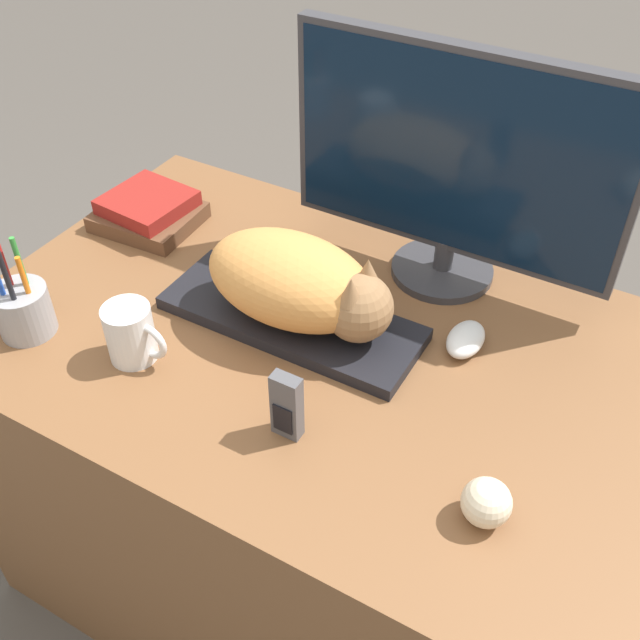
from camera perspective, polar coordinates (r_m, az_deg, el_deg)
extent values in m
cube|color=brown|center=(1.54, 2.73, -12.88)|extent=(1.40, 0.78, 0.75)
cube|color=black|center=(1.31, -2.21, 0.15)|extent=(0.46, 0.17, 0.02)
ellipsoid|color=#D18C47|center=(1.25, -2.31, 3.11)|extent=(0.30, 0.19, 0.15)
sphere|color=olive|center=(1.21, 2.95, 0.96)|extent=(0.12, 0.12, 0.12)
cone|color=olive|center=(1.15, 2.38, 2.23)|extent=(0.04, 0.04, 0.05)
cone|color=olive|center=(1.19, 3.67, 3.74)|extent=(0.04, 0.04, 0.05)
cylinder|color=#333338|center=(1.44, 9.27, 3.80)|extent=(0.19, 0.19, 0.02)
cylinder|color=#333338|center=(1.42, 9.44, 5.05)|extent=(0.04, 0.04, 0.06)
cube|color=#333338|center=(1.31, 10.43, 12.28)|extent=(0.60, 0.03, 0.37)
cube|color=black|center=(1.30, 10.28, 12.12)|extent=(0.58, 0.01, 0.35)
ellipsoid|color=silver|center=(1.28, 11.04, -1.46)|extent=(0.06, 0.10, 0.04)
cylinder|color=silver|center=(1.26, -14.27, -0.97)|extent=(0.08, 0.08, 0.10)
torus|color=silver|center=(1.24, -12.88, -1.59)|extent=(0.07, 0.01, 0.07)
cylinder|color=#939399|center=(1.37, -21.65, 0.65)|extent=(0.10, 0.10, 0.09)
cylinder|color=orange|center=(1.33, -21.42, 2.29)|extent=(0.01, 0.01, 0.12)
cylinder|color=#338C38|center=(1.34, -21.67, 3.27)|extent=(0.01, 0.01, 0.15)
cylinder|color=#B21E1E|center=(1.34, -22.81, 3.55)|extent=(0.01, 0.01, 0.17)
cylinder|color=#1E47B2|center=(1.34, -23.09, 2.15)|extent=(0.01, 0.01, 0.12)
cylinder|color=black|center=(1.31, -22.51, 2.19)|extent=(0.01, 0.01, 0.15)
sphere|color=beige|center=(1.04, 12.56, -13.42)|extent=(0.07, 0.07, 0.07)
cube|color=#4C4C51|center=(1.10, -2.55, -6.56)|extent=(0.05, 0.02, 0.12)
cube|color=black|center=(1.10, -2.87, -7.58)|extent=(0.03, 0.00, 0.05)
cube|color=brown|center=(1.59, -12.93, 7.64)|extent=(0.20, 0.18, 0.03)
cube|color=maroon|center=(1.58, -13.01, 8.72)|extent=(0.17, 0.17, 0.03)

